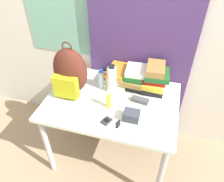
# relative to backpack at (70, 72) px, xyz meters

# --- Properties ---
(wall_back) EXTENTS (6.00, 0.06, 2.50)m
(wall_back) POSITION_rel_backpack_xyz_m (0.38, 0.48, 0.27)
(wall_back) COLOR silver
(wall_back) RESTS_ON ground_plane
(curtain_blue) EXTENTS (0.97, 0.04, 2.50)m
(curtain_blue) POSITION_rel_backpack_xyz_m (0.52, 0.43, 0.27)
(curtain_blue) COLOR #4C336B
(curtain_blue) RESTS_ON ground_plane
(desk) EXTENTS (1.14, 0.82, 0.77)m
(desk) POSITION_rel_backpack_xyz_m (0.38, -0.01, -0.30)
(desk) COLOR silver
(desk) RESTS_ON ground_plane
(backpack) EXTENTS (0.30, 0.25, 0.49)m
(backpack) POSITION_rel_backpack_xyz_m (0.00, 0.00, 0.00)
(backpack) COLOR #512319
(backpack) RESTS_ON desk
(book_stack_left) EXTENTS (0.21, 0.29, 0.15)m
(book_stack_left) POSITION_rel_backpack_xyz_m (0.35, 0.25, -0.13)
(book_stack_left) COLOR silver
(book_stack_left) RESTS_ON desk
(book_stack_center) EXTENTS (0.23, 0.29, 0.20)m
(book_stack_center) POSITION_rel_backpack_xyz_m (0.52, 0.24, -0.11)
(book_stack_center) COLOR black
(book_stack_center) RESTS_ON desk
(book_stack_right) EXTENTS (0.24, 0.27, 0.25)m
(book_stack_right) POSITION_rel_backpack_xyz_m (0.71, 0.25, -0.09)
(book_stack_right) COLOR black
(book_stack_right) RESTS_ON desk
(water_bottle) EXTENTS (0.06, 0.06, 0.19)m
(water_bottle) POSITION_rel_backpack_xyz_m (0.23, 0.14, -0.12)
(water_bottle) COLOR silver
(water_bottle) RESTS_ON desk
(sports_bottle) EXTENTS (0.08, 0.08, 0.27)m
(sports_bottle) POSITION_rel_backpack_xyz_m (0.34, 0.11, -0.08)
(sports_bottle) COLOR white
(sports_bottle) RESTS_ON desk
(sunscreen_bottle) EXTENTS (0.04, 0.04, 0.17)m
(sunscreen_bottle) POSITION_rel_backpack_xyz_m (0.38, -0.11, -0.13)
(sunscreen_bottle) COLOR yellow
(sunscreen_bottle) RESTS_ON desk
(cell_phone) EXTENTS (0.09, 0.10, 0.02)m
(cell_phone) POSITION_rel_backpack_xyz_m (0.41, -0.27, -0.20)
(cell_phone) COLOR #2D2D33
(cell_phone) RESTS_ON desk
(sunglasses_case) EXTENTS (0.16, 0.08, 0.04)m
(sunglasses_case) POSITION_rel_backpack_xyz_m (0.62, 0.03, -0.19)
(sunglasses_case) COLOR #47474C
(sunglasses_case) RESTS_ON desk
(camera_pouch) EXTENTS (0.13, 0.10, 0.08)m
(camera_pouch) POSITION_rel_backpack_xyz_m (0.59, -0.19, -0.17)
(camera_pouch) COLOR #383D47
(camera_pouch) RESTS_ON desk
(wristwatch) EXTENTS (0.04, 0.08, 0.01)m
(wristwatch) POSITION_rel_backpack_xyz_m (0.50, -0.28, -0.20)
(wristwatch) COLOR black
(wristwatch) RESTS_ON desk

